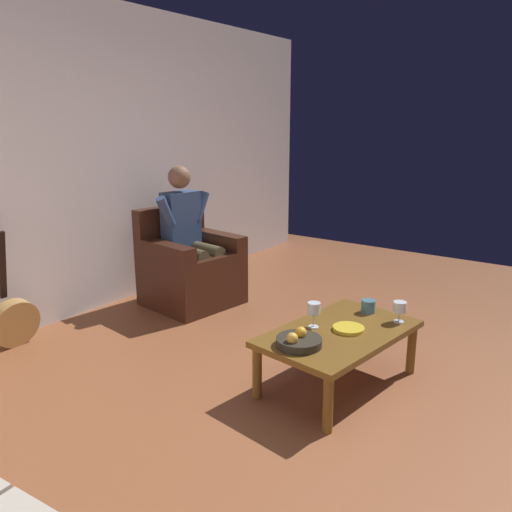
% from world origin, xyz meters
% --- Properties ---
extents(ground_plane, '(7.66, 7.66, 0.00)m').
position_xyz_m(ground_plane, '(0.00, 0.00, 0.00)').
color(ground_plane, brown).
extents(wall_back, '(6.78, 0.06, 2.72)m').
position_xyz_m(wall_back, '(0.00, -2.81, 1.36)').
color(wall_back, silver).
rests_on(wall_back, ground).
extents(armchair, '(0.86, 0.83, 0.91)m').
position_xyz_m(armchair, '(-0.66, -2.17, 0.33)').
color(armchair, '#3D1E13').
rests_on(armchair, ground).
extents(person_seated, '(0.61, 0.62, 1.30)m').
position_xyz_m(person_seated, '(-0.66, -2.15, 0.69)').
color(person_seated, '#334A73').
rests_on(person_seated, ground).
extents(coffee_table, '(1.15, 0.78, 0.38)m').
position_xyz_m(coffee_table, '(-0.05, -0.30, 0.33)').
color(coffee_table, brown).
rests_on(coffee_table, ground).
extents(guitar, '(0.38, 0.23, 1.04)m').
position_xyz_m(guitar, '(0.85, -2.61, 0.23)').
color(guitar, '#B38646').
rests_on(guitar, ground).
extents(wine_glass_near, '(0.09, 0.09, 0.17)m').
position_xyz_m(wine_glass_near, '(-0.00, -0.46, 0.50)').
color(wine_glass_near, silver).
rests_on(wine_glass_near, coffee_table).
extents(wine_glass_far, '(0.09, 0.09, 0.14)m').
position_xyz_m(wine_glass_far, '(-0.41, -0.04, 0.48)').
color(wine_glass_far, silver).
rests_on(wine_glass_far, coffee_table).
extents(fruit_bowl, '(0.28, 0.28, 0.11)m').
position_xyz_m(fruit_bowl, '(0.31, -0.40, 0.42)').
color(fruit_bowl, '#2C271E').
rests_on(fruit_bowl, coffee_table).
extents(decorative_dish, '(0.20, 0.20, 0.02)m').
position_xyz_m(decorative_dish, '(-0.08, -0.25, 0.40)').
color(decorative_dish, gold).
rests_on(decorative_dish, coffee_table).
extents(candle_jar, '(0.10, 0.10, 0.09)m').
position_xyz_m(candle_jar, '(-0.46, -0.29, 0.43)').
color(candle_jar, '#426E86').
rests_on(candle_jar, coffee_table).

